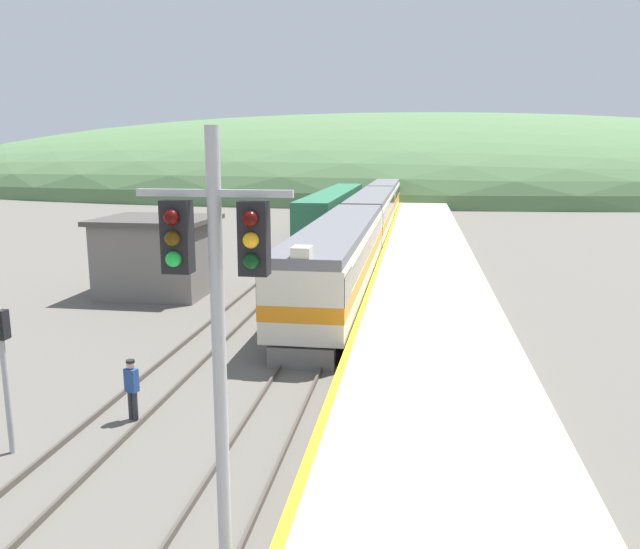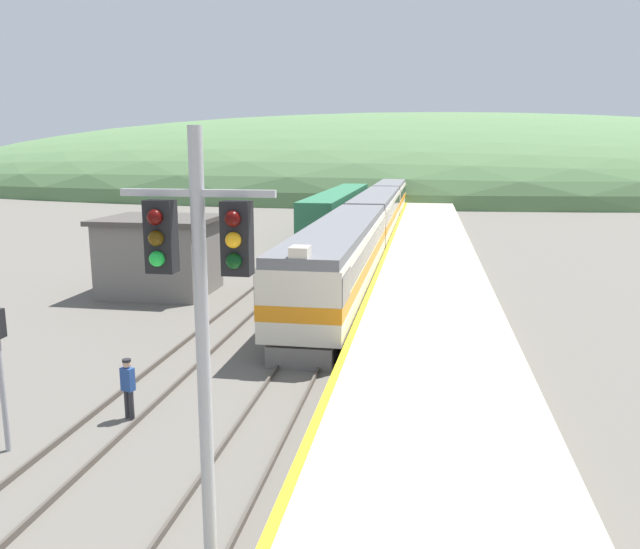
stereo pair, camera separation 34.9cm
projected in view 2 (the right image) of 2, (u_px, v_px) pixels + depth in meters
The scene contains 11 objects.
track_main at pixel (391, 214), 73.99m from camera, with size 1.52×180.00×0.16m.
track_siding at pixel (355, 213), 74.69m from camera, with size 1.52×180.00×0.16m.
platform at pixel (429, 232), 53.84m from camera, with size 5.83×140.00×0.97m.
distant_hills at pixel (405, 189), 122.85m from camera, with size 203.06×91.38×28.96m.
station_shed at pixel (160, 255), 32.62m from camera, with size 5.76×5.12×4.01m.
express_train_lead_car at pixel (340, 258), 31.15m from camera, with size 3.03×21.65×4.23m.
carriage_second at pixel (377, 214), 53.12m from camera, with size 3.02×21.56×3.87m.
carriage_third at pixel (391, 196), 74.81m from camera, with size 3.02×21.56×3.87m.
siding_train at pixel (339, 209), 60.88m from camera, with size 2.90×28.78×3.55m.
signal_mast_main at pixel (201, 318), 8.80m from camera, with size 2.20×0.42×7.72m.
track_worker at pixel (128, 385), 17.29m from camera, with size 0.41×0.32×1.75m.
Camera 2 is at (4.14, -4.35, 7.38)m, focal length 35.00 mm.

